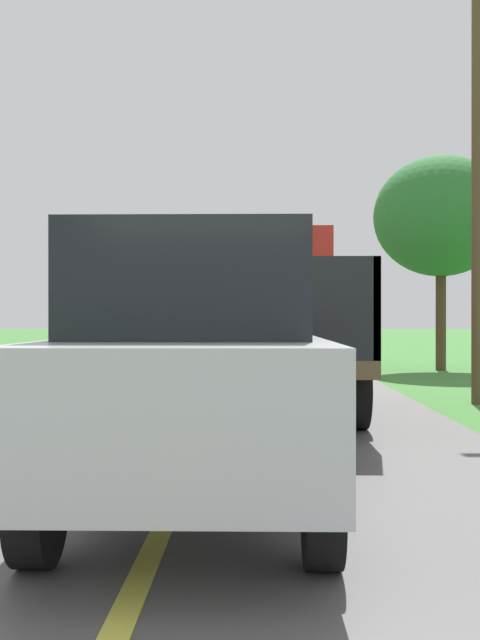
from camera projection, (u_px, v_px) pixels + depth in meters
name	position (u px, v px, depth m)	size (l,w,h in m)	color
banana_truck_near	(266.00, 315.00, 11.75)	(2.38, 5.82, 2.80)	#2D2D30
banana_truck_far	(266.00, 317.00, 22.61)	(2.38, 5.81, 2.80)	#2D2D30
utility_pole_roadside	(478.00, 158.00, 12.66)	(1.73, 0.20, 7.68)	brown
roadside_tree_mid_right	(441.00, 217.00, 20.91)	(3.67, 3.67, 5.88)	#4C3823
following_car	(197.00, 369.00, 5.33)	(1.74, 4.10, 1.92)	#B7BABF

